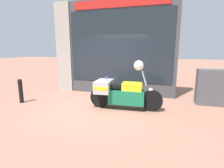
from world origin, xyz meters
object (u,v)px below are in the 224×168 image
at_px(utility_cabinet, 212,87).
at_px(street_bollard, 21,90).
at_px(white_helmet, 139,65).
at_px(paramedic_motorcycle, 120,92).

relative_size(utility_cabinet, street_bollard, 1.41).
bearing_deg(utility_cabinet, white_helmet, -150.88).
bearing_deg(white_helmet, street_bollard, -173.47).
relative_size(utility_cabinet, white_helmet, 4.06).
height_order(paramedic_motorcycle, street_bollard, paramedic_motorcycle).
xyz_separation_m(utility_cabinet, white_helmet, (-2.33, -1.30, 0.80)).
bearing_deg(street_bollard, paramedic_motorcycle, 6.96).
relative_size(white_helmet, street_bollard, 0.35).
xyz_separation_m(paramedic_motorcycle, white_helmet, (0.56, 0.04, 0.87)).
relative_size(paramedic_motorcycle, street_bollard, 2.68).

